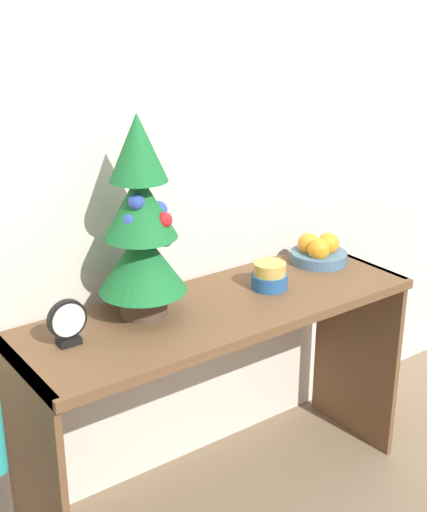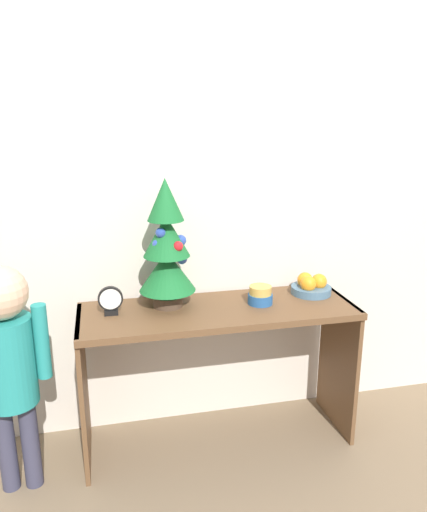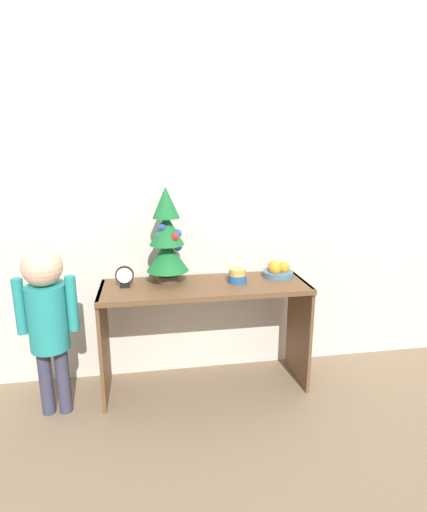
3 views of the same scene
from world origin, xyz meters
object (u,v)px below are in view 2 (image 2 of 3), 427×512
(fruit_bowl, at_px, (311,286))
(child_figure, at_px, (7,353))
(desk_clock, at_px, (111,301))
(mini_tree, at_px, (167,248))
(singing_bowl, at_px, (260,295))

(fruit_bowl, distance_m, child_figure, 1.39)
(child_figure, bearing_deg, desk_clock, 21.21)
(desk_clock, height_order, child_figure, child_figure)
(fruit_bowl, relative_size, child_figure, 0.20)
(mini_tree, distance_m, desk_clock, 0.34)
(fruit_bowl, bearing_deg, singing_bowl, -165.46)
(mini_tree, height_order, desk_clock, mini_tree)
(fruit_bowl, height_order, child_figure, child_figure)
(mini_tree, relative_size, fruit_bowl, 3.01)
(mini_tree, bearing_deg, fruit_bowl, 0.70)
(singing_bowl, xyz_separation_m, desk_clock, (-0.68, 0.02, 0.02))
(mini_tree, relative_size, singing_bowl, 5.09)
(singing_bowl, relative_size, desk_clock, 0.89)
(child_figure, bearing_deg, fruit_bowl, 8.77)
(mini_tree, xyz_separation_m, fruit_bowl, (0.70, 0.01, -0.24))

